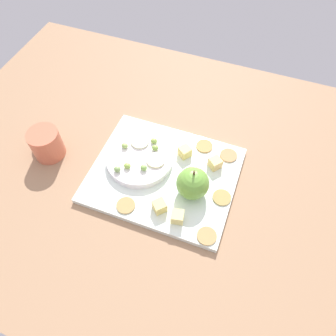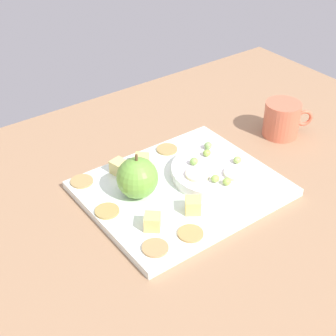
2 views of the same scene
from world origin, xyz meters
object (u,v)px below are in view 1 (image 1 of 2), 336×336
at_px(grape_1, 125,145).
at_px(grape_4, 155,148).
at_px(cheese_cube_3, 159,206).
at_px(cracker_4, 222,198).
at_px(cracker_2, 207,236).
at_px(apple_slice_1, 140,142).
at_px(platter, 164,175).
at_px(serving_dish, 140,159).
at_px(cheese_cube_2, 215,163).
at_px(grape_3, 154,141).
at_px(apple_slice_0, 156,160).
at_px(cheese_cube_0, 177,217).
at_px(cheese_cube_1, 185,152).
at_px(cracker_0, 204,146).
at_px(cracker_1, 229,155).
at_px(cup, 46,143).
at_px(apple_whole, 193,183).
at_px(cracker_3, 126,205).
at_px(grape_5, 144,168).
at_px(grape_2, 117,169).
at_px(grape_0, 127,166).

bearing_deg(grape_1, grape_4, 14.33).
relative_size(cheese_cube_3, cracker_4, 0.62).
xyz_separation_m(cracker_2, apple_slice_1, (-0.24, 0.18, 0.02)).
distance_m(platter, serving_dish, 0.07).
xyz_separation_m(cheese_cube_2, grape_3, (-0.17, 0.00, 0.01)).
xyz_separation_m(cheese_cube_3, apple_slice_0, (-0.05, 0.11, 0.01)).
xyz_separation_m(cheese_cube_0, cheese_cube_1, (-0.04, 0.18, 0.00)).
relative_size(cracker_0, apple_slice_1, 0.96).
height_order(platter, cheese_cube_1, cheese_cube_1).
bearing_deg(cracker_1, grape_3, -167.89).
distance_m(grape_4, cup, 0.28).
bearing_deg(apple_slice_1, apple_whole, -25.81).
height_order(serving_dish, cracker_0, serving_dish).
bearing_deg(grape_1, cracker_3, -65.62).
bearing_deg(cracker_1, grape_5, -145.11).
relative_size(cheese_cube_2, apple_slice_0, 0.60).
xyz_separation_m(grape_2, apple_slice_1, (0.02, 0.10, -0.00)).
xyz_separation_m(cheese_cube_0, cheese_cube_2, (0.04, 0.17, 0.00)).
xyz_separation_m(cheese_cube_1, cracker_2, (0.12, -0.20, -0.01)).
xyz_separation_m(apple_whole, grape_4, (-0.12, 0.07, -0.01)).
distance_m(cracker_0, grape_5, 0.18).
distance_m(cracker_3, grape_3, 0.19).
height_order(cheese_cube_3, cracker_2, cheese_cube_3).
relative_size(grape_4, grape_5, 1.00).
distance_m(cheese_cube_2, cracker_1, 0.05).
bearing_deg(grape_1, grape_5, -33.53).
bearing_deg(grape_2, grape_3, 66.09).
distance_m(apple_whole, cracker_3, 0.17).
relative_size(cheese_cube_1, cracker_3, 0.62).
xyz_separation_m(apple_whole, cracker_1, (0.06, 0.14, -0.04)).
bearing_deg(serving_dish, grape_2, -118.59).
bearing_deg(cracker_3, apple_slice_0, 79.55).
distance_m(cracker_2, grape_5, 0.22).
xyz_separation_m(serving_dish, cheese_cube_1, (0.10, 0.06, 0.00)).
distance_m(platter, apple_whole, 0.10).
height_order(cracker_2, grape_2, grape_2).
bearing_deg(grape_4, cup, -162.92).
bearing_deg(cracker_0, grape_4, -148.59).
distance_m(cheese_cube_3, grape_0, 0.13).
bearing_deg(cracker_0, grape_5, -130.51).
xyz_separation_m(serving_dish, cracker_1, (0.21, 0.10, -0.01)).
bearing_deg(platter, cracker_3, -113.43).
bearing_deg(cracker_1, cheese_cube_1, -161.36).
height_order(serving_dish, grape_5, grape_5).
relative_size(serving_dish, apple_whole, 2.19).
bearing_deg(cracker_1, grape_2, -147.40).
bearing_deg(grape_4, grape_5, -93.00).
relative_size(serving_dish, apple_slice_1, 3.69).
xyz_separation_m(cracker_0, apple_slice_0, (-0.10, -0.10, 0.02)).
xyz_separation_m(cheese_cube_3, cracker_3, (-0.08, -0.02, -0.01)).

